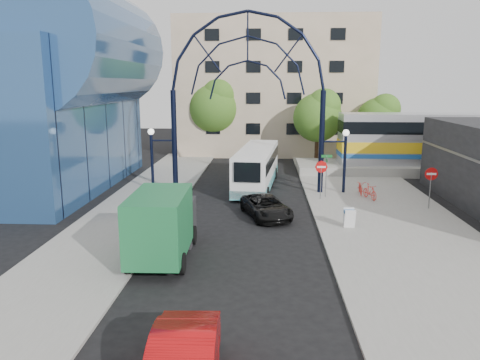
# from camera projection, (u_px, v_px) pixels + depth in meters

# --- Properties ---
(ground) EXTENTS (120.00, 120.00, 0.00)m
(ground) POSITION_uv_depth(u_px,v_px,m) (234.00, 273.00, 18.74)
(ground) COLOR black
(ground) RESTS_ON ground
(sidewalk_east) EXTENTS (8.00, 56.00, 0.12)m
(sidewalk_east) POSITION_uv_depth(u_px,v_px,m) (407.00, 242.00, 22.21)
(sidewalk_east) COLOR gray
(sidewalk_east) RESTS_ON ground
(plaza_west) EXTENTS (5.00, 50.00, 0.12)m
(plaza_west) POSITION_uv_depth(u_px,v_px,m) (120.00, 224.00, 24.93)
(plaza_west) COLOR gray
(plaza_west) RESTS_ON ground
(gateway_arch) EXTENTS (13.64, 0.44, 12.10)m
(gateway_arch) POSITION_uv_depth(u_px,v_px,m) (248.00, 66.00, 30.68)
(gateway_arch) COLOR black
(gateway_arch) RESTS_ON ground
(stop_sign) EXTENTS (0.80, 0.07, 2.50)m
(stop_sign) POSITION_uv_depth(u_px,v_px,m) (321.00, 170.00, 29.81)
(stop_sign) COLOR slate
(stop_sign) RESTS_ON sidewalk_east
(do_not_enter_sign) EXTENTS (0.76, 0.07, 2.48)m
(do_not_enter_sign) POSITION_uv_depth(u_px,v_px,m) (431.00, 178.00, 27.53)
(do_not_enter_sign) COLOR slate
(do_not_enter_sign) RESTS_ON sidewalk_east
(street_name_sign) EXTENTS (0.70, 0.70, 2.80)m
(street_name_sign) POSITION_uv_depth(u_px,v_px,m) (326.00, 167.00, 30.35)
(street_name_sign) COLOR slate
(street_name_sign) RESTS_ON sidewalk_east
(sandwich_board) EXTENTS (0.55, 0.61, 0.99)m
(sandwich_board) POSITION_uv_depth(u_px,v_px,m) (349.00, 216.00, 24.13)
(sandwich_board) COLOR white
(sandwich_board) RESTS_ON sidewalk_east
(transit_hall) EXTENTS (16.50, 18.00, 14.50)m
(transit_hall) POSITION_uv_depth(u_px,v_px,m) (31.00, 94.00, 32.85)
(transit_hall) COLOR #2A4F82
(transit_hall) RESTS_ON ground
(apartment_block) EXTENTS (20.00, 12.10, 14.00)m
(apartment_block) POSITION_uv_depth(u_px,v_px,m) (273.00, 87.00, 51.39)
(apartment_block) COLOR tan
(apartment_block) RESTS_ON ground
(tree_north_a) EXTENTS (4.48, 4.48, 7.00)m
(tree_north_a) POSITION_uv_depth(u_px,v_px,m) (319.00, 115.00, 42.82)
(tree_north_a) COLOR #382314
(tree_north_a) RESTS_ON ground
(tree_north_b) EXTENTS (5.12, 5.12, 8.00)m
(tree_north_b) POSITION_uv_depth(u_px,v_px,m) (215.00, 105.00, 47.12)
(tree_north_b) COLOR #382314
(tree_north_b) RESTS_ON ground
(tree_north_c) EXTENTS (4.16, 4.16, 6.50)m
(tree_north_c) POSITION_uv_depth(u_px,v_px,m) (380.00, 117.00, 44.53)
(tree_north_c) COLOR #382314
(tree_north_c) RESTS_ON ground
(city_bus) EXTENTS (3.27, 10.48, 2.83)m
(city_bus) POSITION_uv_depth(u_px,v_px,m) (257.00, 167.00, 34.07)
(city_bus) COLOR white
(city_bus) RESTS_ON ground
(green_truck) EXTENTS (2.46, 6.05, 3.02)m
(green_truck) POSITION_uv_depth(u_px,v_px,m) (164.00, 224.00, 20.19)
(green_truck) COLOR black
(green_truck) RESTS_ON ground
(black_suv) EXTENTS (3.34, 4.86, 1.24)m
(black_suv) POSITION_uv_depth(u_px,v_px,m) (266.00, 207.00, 26.37)
(black_suv) COLOR black
(black_suv) RESTS_ON ground
(bike_near_a) EXTENTS (0.76, 1.78, 0.91)m
(bike_near_a) POSITION_uv_depth(u_px,v_px,m) (361.00, 187.00, 31.48)
(bike_near_a) COLOR #ED382F
(bike_near_a) RESTS_ON sidewalk_east
(bike_near_b) EXTENTS (0.95, 1.66, 0.96)m
(bike_near_b) POSITION_uv_depth(u_px,v_px,m) (370.00, 192.00, 30.11)
(bike_near_b) COLOR #F33B30
(bike_near_b) RESTS_ON sidewalk_east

